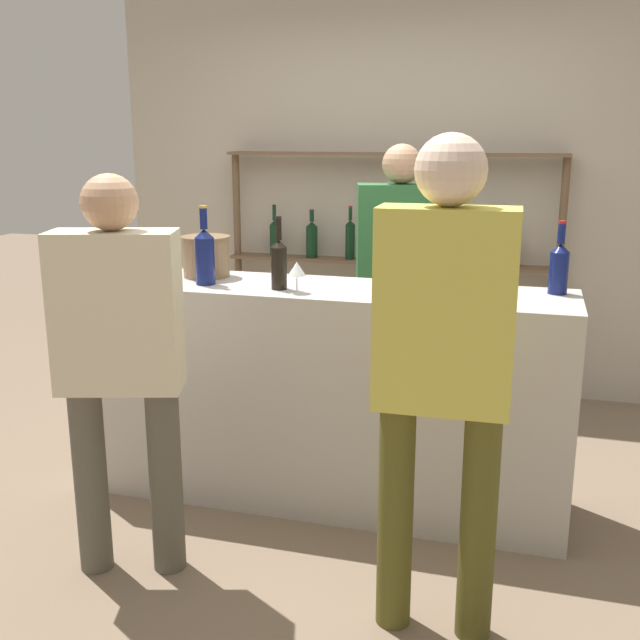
{
  "coord_description": "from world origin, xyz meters",
  "views": [
    {
      "loc": [
        0.92,
        -3.22,
        1.73
      ],
      "look_at": [
        0.0,
        0.0,
        0.89
      ],
      "focal_mm": 42.0,
      "sensor_mm": 36.0,
      "label": 1
    }
  ],
  "objects_px": {
    "counter_bottle_0": "(452,272)",
    "customer_left": "(120,351)",
    "counter_bottle_1": "(279,262)",
    "counter_bottle_3": "(205,255)",
    "customer_right": "(443,355)",
    "counter_bottle_2": "(559,267)",
    "counter_bottle_4": "(475,259)",
    "ice_bucket": "(206,256)",
    "server_behind_counter": "(399,269)",
    "wine_glass": "(297,270)",
    "cork_jar": "(151,258)"
  },
  "relations": [
    {
      "from": "cork_jar",
      "to": "customer_left",
      "type": "relative_size",
      "value": 0.09
    },
    {
      "from": "counter_bottle_4",
      "to": "customer_right",
      "type": "distance_m",
      "value": 1.02
    },
    {
      "from": "counter_bottle_0",
      "to": "customer_left",
      "type": "height_order",
      "value": "customer_left"
    },
    {
      "from": "wine_glass",
      "to": "counter_bottle_2",
      "type": "bearing_deg",
      "value": 15.05
    },
    {
      "from": "counter_bottle_2",
      "to": "counter_bottle_4",
      "type": "distance_m",
      "value": 0.36
    },
    {
      "from": "counter_bottle_3",
      "to": "customer_right",
      "type": "relative_size",
      "value": 0.21
    },
    {
      "from": "counter_bottle_2",
      "to": "customer_right",
      "type": "relative_size",
      "value": 0.18
    },
    {
      "from": "counter_bottle_4",
      "to": "customer_left",
      "type": "xyz_separation_m",
      "value": [
        -1.24,
        -0.96,
        -0.26
      ]
    },
    {
      "from": "counter_bottle_4",
      "to": "server_behind_counter",
      "type": "distance_m",
      "value": 0.96
    },
    {
      "from": "counter_bottle_3",
      "to": "cork_jar",
      "type": "distance_m",
      "value": 0.47
    },
    {
      "from": "ice_bucket",
      "to": "server_behind_counter",
      "type": "bearing_deg",
      "value": 47.43
    },
    {
      "from": "counter_bottle_0",
      "to": "server_behind_counter",
      "type": "distance_m",
      "value": 1.17
    },
    {
      "from": "counter_bottle_2",
      "to": "counter_bottle_3",
      "type": "height_order",
      "value": "counter_bottle_3"
    },
    {
      "from": "wine_glass",
      "to": "ice_bucket",
      "type": "relative_size",
      "value": 0.58
    },
    {
      "from": "counter_bottle_4",
      "to": "cork_jar",
      "type": "relative_size",
      "value": 2.58
    },
    {
      "from": "customer_left",
      "to": "ice_bucket",
      "type": "bearing_deg",
      "value": -13.83
    },
    {
      "from": "customer_right",
      "to": "counter_bottle_3",
      "type": "bearing_deg",
      "value": 55.85
    },
    {
      "from": "counter_bottle_4",
      "to": "customer_right",
      "type": "bearing_deg",
      "value": -90.65
    },
    {
      "from": "counter_bottle_3",
      "to": "counter_bottle_4",
      "type": "height_order",
      "value": "counter_bottle_3"
    },
    {
      "from": "customer_left",
      "to": "server_behind_counter",
      "type": "height_order",
      "value": "server_behind_counter"
    },
    {
      "from": "server_behind_counter",
      "to": "cork_jar",
      "type": "bearing_deg",
      "value": -69.48
    },
    {
      "from": "server_behind_counter",
      "to": "customer_left",
      "type": "bearing_deg",
      "value": -38.8
    },
    {
      "from": "cork_jar",
      "to": "customer_left",
      "type": "height_order",
      "value": "customer_left"
    },
    {
      "from": "counter_bottle_1",
      "to": "customer_left",
      "type": "relative_size",
      "value": 0.21
    },
    {
      "from": "wine_glass",
      "to": "server_behind_counter",
      "type": "height_order",
      "value": "server_behind_counter"
    },
    {
      "from": "counter_bottle_4",
      "to": "customer_right",
      "type": "xyz_separation_m",
      "value": [
        -0.01,
        -1.01,
        -0.16
      ]
    },
    {
      "from": "counter_bottle_0",
      "to": "counter_bottle_3",
      "type": "distance_m",
      "value": 1.14
    },
    {
      "from": "counter_bottle_0",
      "to": "cork_jar",
      "type": "height_order",
      "value": "counter_bottle_0"
    },
    {
      "from": "counter_bottle_3",
      "to": "counter_bottle_1",
      "type": "bearing_deg",
      "value": -1.58
    },
    {
      "from": "counter_bottle_3",
      "to": "server_behind_counter",
      "type": "height_order",
      "value": "server_behind_counter"
    },
    {
      "from": "counter_bottle_4",
      "to": "server_behind_counter",
      "type": "relative_size",
      "value": 0.21
    },
    {
      "from": "counter_bottle_3",
      "to": "customer_left",
      "type": "relative_size",
      "value": 0.23
    },
    {
      "from": "counter_bottle_1",
      "to": "wine_glass",
      "type": "height_order",
      "value": "counter_bottle_1"
    },
    {
      "from": "customer_left",
      "to": "customer_right",
      "type": "bearing_deg",
      "value": -108.62
    },
    {
      "from": "counter_bottle_0",
      "to": "cork_jar",
      "type": "xyz_separation_m",
      "value": [
        -1.54,
        0.26,
        -0.05
      ]
    },
    {
      "from": "counter_bottle_2",
      "to": "customer_left",
      "type": "xyz_separation_m",
      "value": [
        -1.6,
        -0.95,
        -0.24
      ]
    },
    {
      "from": "counter_bottle_1",
      "to": "server_behind_counter",
      "type": "relative_size",
      "value": 0.2
    },
    {
      "from": "counter_bottle_4",
      "to": "server_behind_counter",
      "type": "bearing_deg",
      "value": 120.86
    },
    {
      "from": "counter_bottle_0",
      "to": "counter_bottle_2",
      "type": "relative_size",
      "value": 1.0
    },
    {
      "from": "wine_glass",
      "to": "customer_left",
      "type": "relative_size",
      "value": 0.09
    },
    {
      "from": "ice_bucket",
      "to": "server_behind_counter",
      "type": "relative_size",
      "value": 0.14
    },
    {
      "from": "counter_bottle_4",
      "to": "wine_glass",
      "type": "relative_size",
      "value": 2.53
    },
    {
      "from": "counter_bottle_3",
      "to": "cork_jar",
      "type": "relative_size",
      "value": 2.68
    },
    {
      "from": "counter_bottle_4",
      "to": "cork_jar",
      "type": "xyz_separation_m",
      "value": [
        -1.61,
        -0.02,
        -0.07
      ]
    },
    {
      "from": "counter_bottle_4",
      "to": "ice_bucket",
      "type": "relative_size",
      "value": 1.48
    },
    {
      "from": "counter_bottle_0",
      "to": "counter_bottle_1",
      "type": "height_order",
      "value": "counter_bottle_1"
    },
    {
      "from": "ice_bucket",
      "to": "customer_right",
      "type": "xyz_separation_m",
      "value": [
        1.27,
        -0.94,
        -0.12
      ]
    },
    {
      "from": "counter_bottle_2",
      "to": "counter_bottle_4",
      "type": "height_order",
      "value": "counter_bottle_4"
    },
    {
      "from": "counter_bottle_1",
      "to": "customer_left",
      "type": "height_order",
      "value": "customer_left"
    },
    {
      "from": "counter_bottle_1",
      "to": "ice_bucket",
      "type": "bearing_deg",
      "value": 156.89
    }
  ]
}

